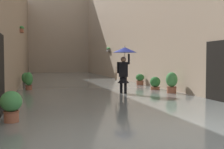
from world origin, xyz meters
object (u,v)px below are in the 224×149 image
at_px(potted_plant_far_right, 11,106).
at_px(potted_plant_near_right, 29,82).
at_px(person_wading, 124,61).
at_px(potted_plant_mid_right, 26,80).
at_px(potted_plant_far_left, 155,84).
at_px(potted_plant_near_left, 172,83).
at_px(potted_plant_mid_left, 140,80).

xyz_separation_m(potted_plant_far_right, potted_plant_near_right, (-0.18, -7.40, 0.04)).
relative_size(person_wading, potted_plant_near_right, 2.21).
relative_size(person_wading, potted_plant_mid_right, 2.42).
relative_size(potted_plant_far_left, potted_plant_far_right, 0.90).
bearing_deg(potted_plant_far_right, potted_plant_near_left, -144.14).
bearing_deg(potted_plant_mid_left, potted_plant_mid_right, -3.71).
relative_size(person_wading, potted_plant_far_right, 2.58).
height_order(potted_plant_near_left, potted_plant_mid_left, potted_plant_near_left).
xyz_separation_m(potted_plant_far_left, potted_plant_near_right, (5.86, -1.42, 0.13)).
bearing_deg(potted_plant_mid_right, potted_plant_mid_left, 176.29).
distance_m(person_wading, potted_plant_mid_left, 4.54).
xyz_separation_m(potted_plant_far_left, potted_plant_near_left, (-0.09, 1.55, 0.16)).
relative_size(potted_plant_far_right, potted_plant_mid_left, 1.09).
xyz_separation_m(potted_plant_near_left, potted_plant_near_right, (5.96, -2.96, -0.03)).
xyz_separation_m(potted_plant_far_left, potted_plant_far_right, (6.04, 5.98, 0.09)).
relative_size(potted_plant_near_left, potted_plant_near_right, 1.05).
xyz_separation_m(potted_plant_mid_right, potted_plant_near_right, (-0.19, 1.70, 0.02)).
bearing_deg(potted_plant_far_left, potted_plant_mid_right, -27.25).
bearing_deg(potted_plant_near_right, potted_plant_near_left, 153.55).
relative_size(potted_plant_mid_right, potted_plant_far_right, 1.07).
bearing_deg(person_wading, potted_plant_mid_right, -45.80).
bearing_deg(potted_plant_near_left, potted_plant_mid_left, -91.83).
xyz_separation_m(potted_plant_near_right, potted_plant_mid_left, (-6.09, -1.30, -0.11)).
height_order(person_wading, potted_plant_near_left, person_wading).
height_order(potted_plant_mid_right, potted_plant_near_right, potted_plant_near_right).
xyz_separation_m(person_wading, potted_plant_mid_left, (-2.14, -3.85, -1.09)).
relative_size(potted_plant_near_right, potted_plant_mid_left, 1.27).
bearing_deg(potted_plant_far_right, person_wading, -130.47).
height_order(potted_plant_far_left, potted_plant_far_right, potted_plant_far_right).
distance_m(potted_plant_far_right, potted_plant_near_left, 7.57).
relative_size(potted_plant_far_left, potted_plant_near_right, 0.77).
bearing_deg(person_wading, potted_plant_far_right, 49.53).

